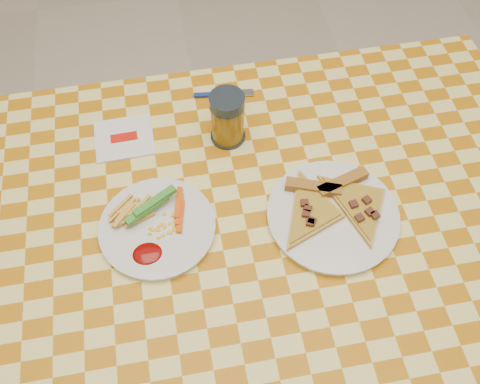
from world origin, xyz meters
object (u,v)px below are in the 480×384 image
at_px(plate_right, 333,216).
at_px(drink_glass, 227,118).
at_px(table, 247,248).
at_px(plate_left, 158,228).

height_order(plate_right, drink_glass, drink_glass).
distance_m(table, plate_right, 0.18).
height_order(table, plate_left, plate_left).
bearing_deg(table, plate_right, -1.43).
xyz_separation_m(plate_left, drink_glass, (0.17, 0.20, 0.05)).
bearing_deg(drink_glass, plate_right, -55.19).
height_order(plate_left, drink_glass, drink_glass).
relative_size(plate_left, plate_right, 0.87).
bearing_deg(table, drink_glass, 89.22).
xyz_separation_m(table, plate_right, (0.17, -0.00, 0.08)).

